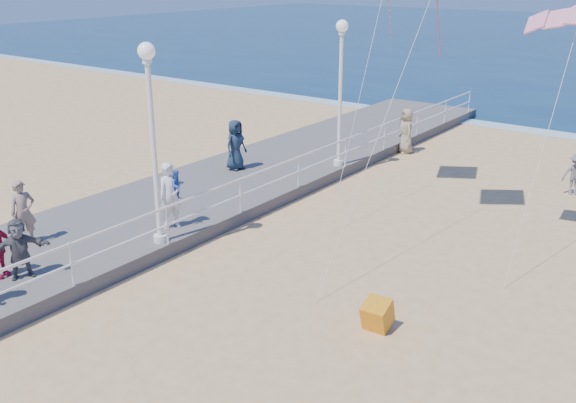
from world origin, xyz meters
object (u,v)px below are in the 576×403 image
Objects in this scene: beach_walker_a at (576,174)px; spectator_6 at (23,212)px; beach_walker_c at (406,131)px; lamp_post_mid at (152,124)px; spectator_5 at (19,248)px; lamp_post_far at (341,79)px; box_kite at (377,317)px; toddler_held at (177,185)px; spectator_4 at (236,145)px; woman_holding_toddler at (171,196)px.

spectator_6 is at bearing -159.26° from beach_walker_a.
beach_walker_a is 0.77× the size of beach_walker_c.
spectator_6 is (-2.83, -2.21, -2.38)m from lamp_post_mid.
lamp_post_mid reaches higher than beach_walker_c.
spectator_5 is 16.90m from beach_walker_c.
spectator_6 is at bearing -104.17° from lamp_post_far.
box_kite is at bearing -22.84° from beach_walker_c.
spectator_6 reaches higher than spectator_5.
lamp_post_mid is at bearing -90.00° from lamp_post_far.
lamp_post_far is 3.00× the size of spectator_6.
box_kite is (6.65, -8.85, -3.36)m from lamp_post_far.
lamp_post_far is at bearing 90.00° from lamp_post_mid.
beach_walker_c is (1.66, 16.81, -0.20)m from spectator_5.
spectator_4 is at bearing 40.03° from toddler_held.
spectator_4 is 1.05× the size of spectator_6.
woman_holding_toddler is 4.40m from spectator_5.
toddler_held reaches higher than box_kite.
lamp_post_mid is 4.31m from spectator_6.
spectator_6 is 1.21× the size of beach_walker_a.
beach_walker_c is at bearing 87.45° from lamp_post_mid.
spectator_5 is (-1.06, -12.45, -2.51)m from lamp_post_far.
toddler_held is 0.46× the size of spectator_4.
spectator_5 is (-1.06, -3.45, -2.51)m from lamp_post_mid.
beach_walker_a is at bearing -21.23° from woman_holding_toddler.
spectator_4 reaches higher than toddler_held.
toddler_held is 0.48× the size of spectator_6.
spectator_6 is 17.76m from beach_walker_a.
toddler_held is 4.14m from spectator_6.
beach_walker_a is at bearing 80.71° from box_kite.
lamp_post_far is 11.56m from box_kite.
lamp_post_mid reaches higher than toddler_held.
beach_walker_c is (0.60, 13.37, -2.71)m from lamp_post_mid.
spectator_4 is at bearing 35.16° from spectator_5.
lamp_post_far reaches higher than beach_walker_c.
spectator_5 is 17.82m from beach_walker_a.
spectator_6 is at bearing -177.61° from spectator_4.
beach_walker_a is (7.74, 12.04, -2.93)m from lamp_post_mid.
beach_walker_a is at bearing -17.81° from spectator_6.
lamp_post_mid is at bearing 8.20° from spectator_5.
spectator_5 is 2.50× the size of box_kite.
toddler_held is 0.57× the size of spectator_5.
lamp_post_far is 12.74m from spectator_5.
spectator_4 reaches higher than beach_walker_c.
beach_walker_c reaches higher than spectator_5.
box_kite is (6.65, 0.15, -3.36)m from lamp_post_mid.
beach_walker_c is 14.55m from box_kite.
spectator_5 is at bearing -167.22° from spectator_4.
beach_walker_c is (-7.15, 1.33, 0.22)m from beach_walker_a.
beach_walker_a is at bearing 21.46° from lamp_post_far.
beach_walker_c is at bearing 82.23° from lamp_post_far.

